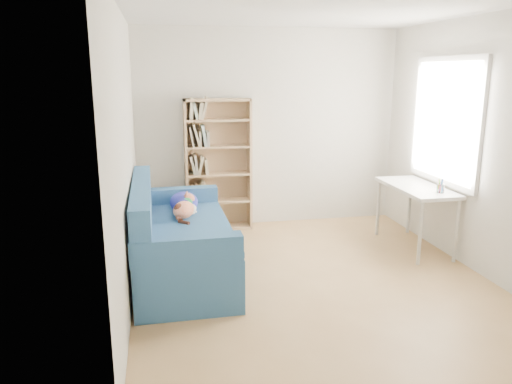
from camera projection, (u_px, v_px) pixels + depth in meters
ground at (311, 279)px, 5.05m from camera, size 4.00×4.00×0.00m
room_shell at (324, 116)px, 4.72m from camera, size 3.54×4.04×2.62m
sofa at (178, 241)px, 5.06m from camera, size 0.96×1.99×0.98m
bookshelf at (218, 170)px, 6.50m from camera, size 0.85×0.27×1.71m
desk at (416, 193)px, 5.80m from camera, size 0.53×1.15×0.75m
pen_cup at (441, 187)px, 5.45m from camera, size 0.08×0.08×0.16m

